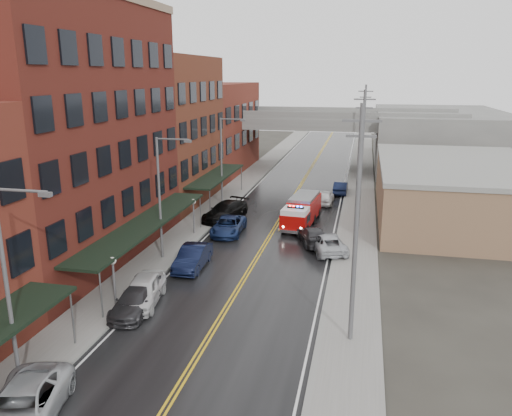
# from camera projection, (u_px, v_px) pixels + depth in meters

# --- Properties ---
(road) EXTENTS (11.00, 160.00, 0.02)m
(road) POSITION_uv_depth(u_px,v_px,m) (268.00, 239.00, 41.23)
(road) COLOR black
(road) RESTS_ON ground
(sidewalk_left) EXTENTS (3.00, 160.00, 0.15)m
(sidewalk_left) POSITION_uv_depth(u_px,v_px,m) (184.00, 233.00, 42.71)
(sidewalk_left) COLOR slate
(sidewalk_left) RESTS_ON ground
(sidewalk_right) EXTENTS (3.00, 160.00, 0.15)m
(sidewalk_right) POSITION_uv_depth(u_px,v_px,m) (358.00, 245.00, 39.71)
(sidewalk_right) COLOR slate
(sidewalk_right) RESTS_ON ground
(curb_left) EXTENTS (0.30, 160.00, 0.15)m
(curb_left) POSITION_uv_depth(u_px,v_px,m) (203.00, 234.00, 42.37)
(curb_left) COLOR gray
(curb_left) RESTS_ON ground
(curb_right) EXTENTS (0.30, 160.00, 0.15)m
(curb_right) POSITION_uv_depth(u_px,v_px,m) (337.00, 244.00, 40.05)
(curb_right) COLOR gray
(curb_right) RESTS_ON ground
(brick_building_b) EXTENTS (9.00, 20.00, 18.00)m
(brick_building_b) POSITION_uv_depth(u_px,v_px,m) (64.00, 137.00, 35.01)
(brick_building_b) COLOR #511615
(brick_building_b) RESTS_ON ground
(brick_building_c) EXTENTS (9.00, 15.00, 15.00)m
(brick_building_c) POSITION_uv_depth(u_px,v_px,m) (162.00, 131.00, 51.91)
(brick_building_c) COLOR #5D2C1B
(brick_building_c) RESTS_ON ground
(brick_building_far) EXTENTS (9.00, 20.00, 12.00)m
(brick_building_far) POSITION_uv_depth(u_px,v_px,m) (212.00, 128.00, 68.81)
(brick_building_far) COLOR maroon
(brick_building_far) RESTS_ON ground
(tan_building) EXTENTS (14.00, 22.00, 5.00)m
(tan_building) POSITION_uv_depth(u_px,v_px,m) (456.00, 192.00, 46.73)
(tan_building) COLOR #926C4F
(tan_building) RESTS_ON ground
(right_far_block) EXTENTS (18.00, 30.00, 8.00)m
(right_far_block) POSITION_uv_depth(u_px,v_px,m) (438.00, 138.00, 74.23)
(right_far_block) COLOR slate
(right_far_block) RESTS_ON ground
(awning_1) EXTENTS (2.60, 18.00, 3.09)m
(awning_1) POSITION_uv_depth(u_px,v_px,m) (146.00, 223.00, 35.39)
(awning_1) COLOR black
(awning_1) RESTS_ON ground
(awning_2) EXTENTS (2.60, 13.00, 3.09)m
(awning_2) POSITION_uv_depth(u_px,v_px,m) (217.00, 176.00, 51.90)
(awning_2) COLOR black
(awning_2) RESTS_ON ground
(globe_lamp_1) EXTENTS (0.44, 0.44, 3.12)m
(globe_lamp_1) POSITION_uv_depth(u_px,v_px,m) (113.00, 270.00, 28.74)
(globe_lamp_1) COLOR #59595B
(globe_lamp_1) RESTS_ON ground
(globe_lamp_2) EXTENTS (0.44, 0.44, 3.12)m
(globe_lamp_2) POSITION_uv_depth(u_px,v_px,m) (193.00, 208.00, 41.94)
(globe_lamp_2) COLOR #59595B
(globe_lamp_2) RESTS_ON ground
(street_lamp_0) EXTENTS (2.64, 0.22, 9.00)m
(street_lamp_0) POSITION_uv_depth(u_px,v_px,m) (11.00, 277.00, 20.47)
(street_lamp_0) COLOR #59595B
(street_lamp_0) RESTS_ON ground
(street_lamp_1) EXTENTS (2.64, 0.22, 9.00)m
(street_lamp_1) POSITION_uv_depth(u_px,v_px,m) (162.00, 191.00, 35.56)
(street_lamp_1) COLOR #59595B
(street_lamp_1) RESTS_ON ground
(street_lamp_2) EXTENTS (2.64, 0.22, 9.00)m
(street_lamp_2) POSITION_uv_depth(u_px,v_px,m) (224.00, 156.00, 50.66)
(street_lamp_2) COLOR #59595B
(street_lamp_2) RESTS_ON ground
(utility_pole_0) EXTENTS (1.80, 0.24, 12.00)m
(utility_pole_0) POSITION_uv_depth(u_px,v_px,m) (356.00, 224.00, 23.96)
(utility_pole_0) COLOR #59595B
(utility_pole_0) RESTS_ON ground
(utility_pole_1) EXTENTS (1.80, 0.24, 12.00)m
(utility_pole_1) POSITION_uv_depth(u_px,v_px,m) (362.00, 157.00, 42.83)
(utility_pole_1) COLOR #59595B
(utility_pole_1) RESTS_ON ground
(utility_pole_2) EXTENTS (1.80, 0.24, 12.00)m
(utility_pole_2) POSITION_uv_depth(u_px,v_px,m) (364.00, 132.00, 61.69)
(utility_pole_2) COLOR #59595B
(utility_pole_2) RESTS_ON ground
(overpass) EXTENTS (40.00, 10.00, 7.50)m
(overpass) POSITION_uv_depth(u_px,v_px,m) (312.00, 127.00, 69.86)
(overpass) COLOR slate
(overpass) RESTS_ON ground
(fire_truck) EXTENTS (3.39, 7.26, 2.58)m
(fire_truck) POSITION_uv_depth(u_px,v_px,m) (302.00, 211.00, 44.72)
(fire_truck) COLOR #9A0807
(fire_truck) RESTS_ON ground
(parked_car_left_2) EXTENTS (4.00, 6.18, 1.58)m
(parked_car_left_2) POSITION_uv_depth(u_px,v_px,m) (22.00, 409.00, 19.22)
(parked_car_left_2) COLOR #ABAFB3
(parked_car_left_2) RESTS_ON ground
(parked_car_left_3) EXTENTS (2.24, 4.82, 1.36)m
(parked_car_left_3) POSITION_uv_depth(u_px,v_px,m) (135.00, 301.00, 28.59)
(parked_car_left_3) COLOR #2C2B2E
(parked_car_left_3) RESTS_ON ground
(parked_car_left_4) EXTENTS (2.71, 5.14, 1.67)m
(parked_car_left_4) POSITION_uv_depth(u_px,v_px,m) (143.00, 290.00, 29.59)
(parked_car_left_4) COLOR silver
(parked_car_left_4) RESTS_ON ground
(parked_car_left_5) EXTENTS (1.83, 4.85, 1.58)m
(parked_car_left_5) POSITION_uv_depth(u_px,v_px,m) (193.00, 257.00, 35.06)
(parked_car_left_5) COLOR black
(parked_car_left_5) RESTS_ON ground
(parked_car_left_6) EXTENTS (2.62, 5.29, 1.44)m
(parked_car_left_6) POSITION_uv_depth(u_px,v_px,m) (228.00, 226.00, 42.55)
(parked_car_left_6) COLOR navy
(parked_car_left_6) RESTS_ON ground
(parked_car_left_7) EXTENTS (3.84, 6.20, 1.68)m
(parked_car_left_7) POSITION_uv_depth(u_px,v_px,m) (225.00, 211.00, 46.57)
(parked_car_left_7) COLOR black
(parked_car_left_7) RESTS_ON ground
(parked_car_right_0) EXTENTS (3.76, 5.48, 1.39)m
(parked_car_right_0) POSITION_uv_depth(u_px,v_px,m) (327.00, 243.00, 38.33)
(parked_car_right_0) COLOR #B3B7BC
(parked_car_right_0) RESTS_ON ground
(parked_car_right_1) EXTENTS (3.44, 5.19, 1.40)m
(parked_car_right_1) POSITION_uv_depth(u_px,v_px,m) (312.00, 235.00, 40.10)
(parked_car_right_1) COLOR #29292C
(parked_car_right_1) RESTS_ON ground
(parked_car_right_2) EXTENTS (1.90, 4.44, 1.49)m
(parked_car_right_2) POSITION_uv_depth(u_px,v_px,m) (325.00, 197.00, 52.29)
(parked_car_right_2) COLOR white
(parked_car_right_2) RESTS_ON ground
(parked_car_right_3) EXTENTS (1.55, 4.32, 1.42)m
(parked_car_right_3) POSITION_uv_depth(u_px,v_px,m) (341.00, 188.00, 56.81)
(parked_car_right_3) COLOR black
(parked_car_right_3) RESTS_ON ground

